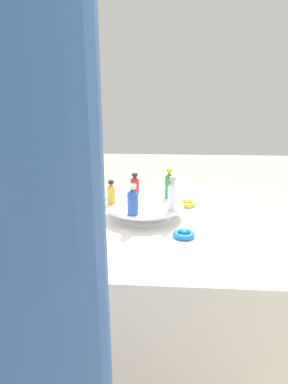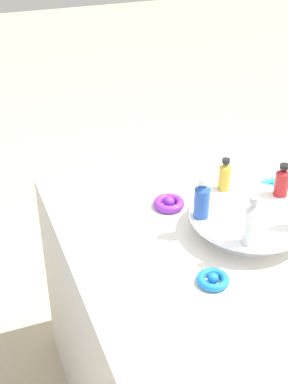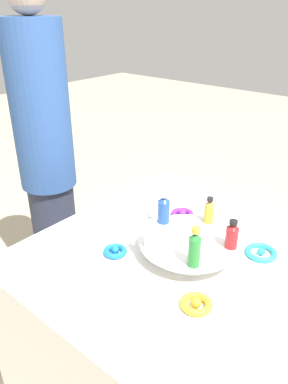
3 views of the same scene
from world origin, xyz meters
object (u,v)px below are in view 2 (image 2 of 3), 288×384
bottle_clear (251,222)px  bottle_gold (225,175)px  bottle_red (282,181)px  ribbon_bow_blue (213,280)px  display_stand (249,220)px  ribbon_bow_purple (169,203)px  bottle_blue (202,199)px  ribbon_bow_teal (276,188)px

bottle_clear → bottle_gold: bearing=-104.1°
bottle_red → ribbon_bow_blue: size_ratio=1.22×
bottle_gold → display_stand: bearing=93.9°
bottle_gold → ribbon_bow_purple: bearing=-19.9°
bottle_red → bottle_blue: bottle_blue is taller
bottle_blue → ribbon_bow_blue: 0.23m
bottle_blue → ribbon_bow_purple: (0.03, -0.16, -0.10)m
bottle_gold → ribbon_bow_teal: bottle_gold is taller
display_stand → ribbon_bow_teal: (-0.19, -0.16, -0.03)m
display_stand → bottle_gold: size_ratio=3.36×
bottle_clear → ribbon_bow_purple: 0.34m
bottle_gold → ribbon_bow_purple: (0.15, -0.05, -0.09)m
bottle_blue → ribbon_bow_teal: (-0.32, -0.12, -0.11)m
bottle_blue → ribbon_bow_purple: 0.19m
bottle_blue → ribbon_bow_teal: bottle_blue is taller
display_stand → bottle_gold: bearing=-86.1°
ribbon_bow_purple → ribbon_bow_blue: 0.35m
bottle_red → bottle_clear: bearing=39.9°
ribbon_bow_purple → bottle_blue: bearing=99.1°
bottle_clear → ribbon_bow_teal: size_ratio=1.27×
display_stand → ribbon_bow_teal: display_stand is taller
display_stand → ribbon_bow_teal: size_ratio=3.13×
bottle_red → display_stand: bearing=21.9°
bottle_gold → ribbon_bow_purple: bottle_gold is taller
bottle_gold → ribbon_bow_blue: 0.36m
bottle_gold → ribbon_bow_blue: bearing=58.4°
ribbon_bow_teal → display_stand: bearing=39.7°
bottle_blue → ribbon_bow_blue: bearing=73.3°
bottle_gold → bottle_clear: bearing=75.9°
bottle_clear → ribbon_bow_blue: 0.17m
ribbon_bow_blue → ribbon_bow_teal: 0.49m
display_stand → bottle_clear: 0.16m
ribbon_bow_teal → ribbon_bow_blue: bearing=39.7°
display_stand → bottle_red: 0.15m
bottle_blue → ribbon_bow_teal: size_ratio=1.10×
bottle_blue → ribbon_bow_purple: size_ratio=1.27×
bottle_red → ribbon_bow_blue: 0.39m
display_stand → ribbon_bow_purple: (0.16, -0.19, -0.02)m
bottle_red → ribbon_bow_purple: bearing=-26.0°
bottle_red → ribbon_bow_teal: (-0.06, -0.11, -0.10)m
display_stand → ribbon_bow_blue: display_stand is taller
ribbon_bow_purple → ribbon_bow_teal: ribbon_bow_purple is taller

